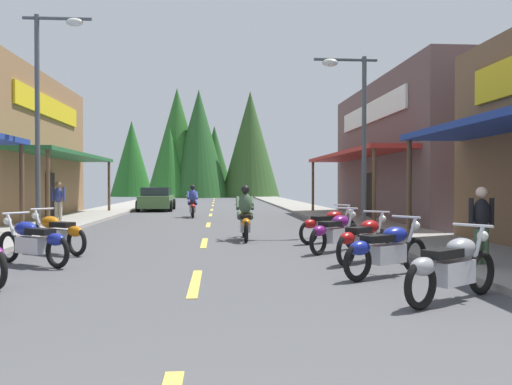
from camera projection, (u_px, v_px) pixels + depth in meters
ground at (210, 219)px, 25.15m from camera, size 9.00×77.75×0.10m
sidewalk_left at (83, 217)px, 24.72m from camera, size 2.77×77.75×0.12m
sidewalk_right at (333, 216)px, 25.57m from camera, size 2.77×77.75×0.12m
centerline_dashes at (211, 212)px, 29.93m from camera, size 0.16×55.94×0.01m
storefront_right_far at (441, 151)px, 24.19m from camera, size 8.35×13.37×6.16m
streetlamp_left at (47, 95)px, 15.56m from camera, size 1.98×0.30×6.55m
streetlamp_right at (354, 118)px, 16.45m from camera, size 1.98×0.30×5.55m
motorcycle_parked_right_0 at (452, 266)px, 7.22m from camera, size 1.82×1.29×1.04m
motorcycle_parked_right_1 at (386, 249)px, 9.15m from camera, size 1.86×1.23×1.04m
motorcycle_parked_right_2 at (364, 239)px, 10.85m from camera, size 1.57×1.60×1.04m
motorcycle_parked_right_3 at (335, 232)px, 12.47m from camera, size 1.57×1.60×1.04m
motorcycle_parked_right_4 at (328, 225)px, 14.43m from camera, size 1.86×1.24×1.04m
motorcycle_parked_left_2 at (33, 241)px, 10.45m from camera, size 1.81×1.31×1.04m
motorcycle_parked_left_3 at (56, 233)px, 12.21m from camera, size 1.75×1.40×1.04m
rider_cruising_lead at (245, 217)px, 15.20m from camera, size 0.60×2.14×1.57m
rider_cruising_trailing at (192, 204)px, 25.48m from camera, size 0.61×2.14×1.57m
pedestrian_by_shop at (58, 199)px, 21.60m from camera, size 0.56×0.32×1.70m
pedestrian_waiting at (481, 222)px, 9.86m from camera, size 0.55×0.35×1.56m
parked_car_curbside at (157, 199)px, 31.90m from camera, size 2.13×4.33×1.40m
treeline_backdrop at (202, 149)px, 64.75m from camera, size 21.11×11.29×13.18m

